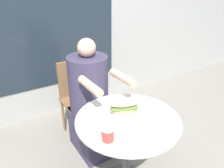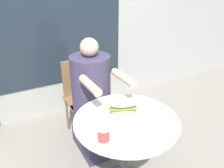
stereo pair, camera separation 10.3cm
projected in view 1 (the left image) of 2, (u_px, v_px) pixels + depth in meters
storefront_wall at (51, 5)px, 2.54m from camera, size 8.00×0.09×2.80m
cafe_table at (127, 138)px, 1.74m from camera, size 0.80×0.80×0.71m
diner_chair at (77, 92)px, 2.47m from camera, size 0.38×0.38×0.87m
seated_diner at (91, 106)px, 2.20m from camera, size 0.39×0.70×1.20m
sandwich_on_plate at (124, 108)px, 1.71m from camera, size 0.24×0.20×0.11m
drink_cup at (108, 134)px, 1.42m from camera, size 0.09×0.09×0.10m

